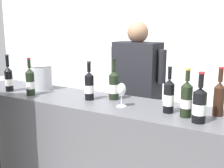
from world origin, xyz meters
The scene contains 13 objects.
wall_back centered at (0.00, 2.60, 1.40)m, with size 8.00×0.10×2.80m, color silver.
counter centered at (0.00, 0.00, 0.51)m, with size 2.51×0.53×1.02m, color #4C4C51.
wine_bottle_0 centered at (0.97, 0.08, 1.15)m, with size 0.07×0.07×0.33m.
wine_bottle_1 centered at (-0.01, -0.01, 1.14)m, with size 0.07×0.07×0.32m.
wine_bottle_2 centered at (-0.53, -0.13, 1.14)m, with size 0.07×0.07×0.32m.
wine_bottle_3 centered at (-0.81, -0.12, 1.14)m, with size 0.07×0.07×0.34m.
wine_bottle_4 centered at (0.16, 0.10, 1.14)m, with size 0.08×0.08×0.33m.
wine_bottle_5 centered at (0.88, -0.12, 1.13)m, with size 0.09×0.09×0.32m.
wine_bottle_6 centered at (0.66, -0.02, 1.14)m, with size 0.08×0.08×0.32m.
wine_bottle_7 centered at (0.78, -0.05, 1.14)m, with size 0.08×0.08×0.33m.
wine_glass centered at (0.31, -0.05, 1.14)m, with size 0.08×0.08×0.18m.
ice_bucket centered at (-0.60, 0.08, 1.14)m, with size 0.20×0.20×0.23m.
person_server centered at (0.12, 0.66, 0.80)m, with size 0.61×0.29×1.64m.
Camera 1 is at (1.20, -1.81, 1.62)m, focal length 44.28 mm.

